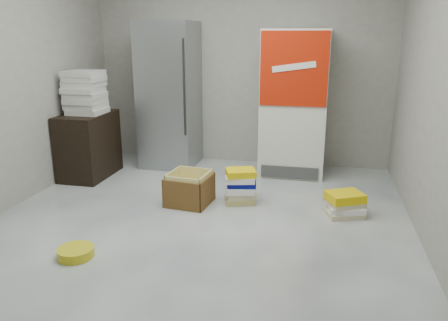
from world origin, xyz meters
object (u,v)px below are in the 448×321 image
coke_cooler (294,103)px  cardboard_box (190,191)px  phonebook_stack_main (240,186)px  wood_shelf (89,145)px  steel_fridge (170,96)px

coke_cooler → cardboard_box: size_ratio=3.79×
cardboard_box → phonebook_stack_main: bearing=21.4°
wood_shelf → phonebook_stack_main: 2.10m
phonebook_stack_main → wood_shelf: bearing=148.9°
steel_fridge → cardboard_box: bearing=-63.7°
coke_cooler → phonebook_stack_main: (-0.45, -1.22, -0.72)m
steel_fridge → coke_cooler: 1.65m
phonebook_stack_main → cardboard_box: phonebook_stack_main is taller
coke_cooler → wood_shelf: size_ratio=2.25×
coke_cooler → phonebook_stack_main: size_ratio=4.82×
wood_shelf → cardboard_box: 1.66m
steel_fridge → cardboard_box: steel_fridge is taller
coke_cooler → wood_shelf: (-2.48, -0.72, -0.50)m
cardboard_box → wood_shelf: bearing=163.6°
steel_fridge → phonebook_stack_main: steel_fridge is taller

